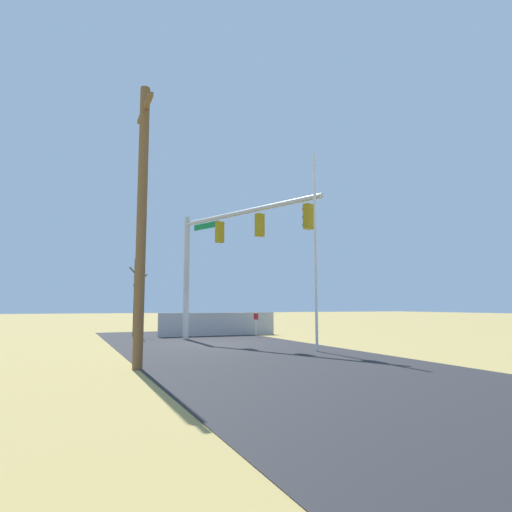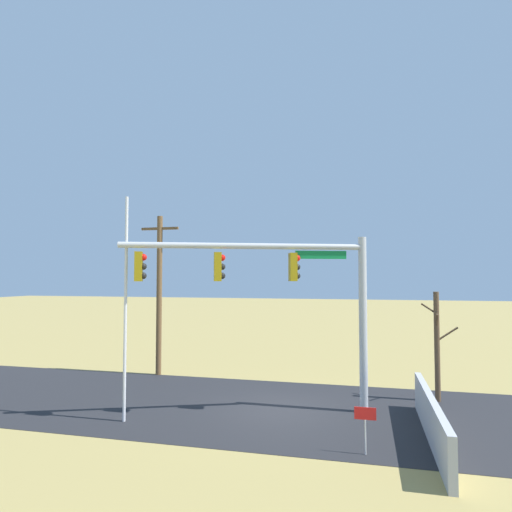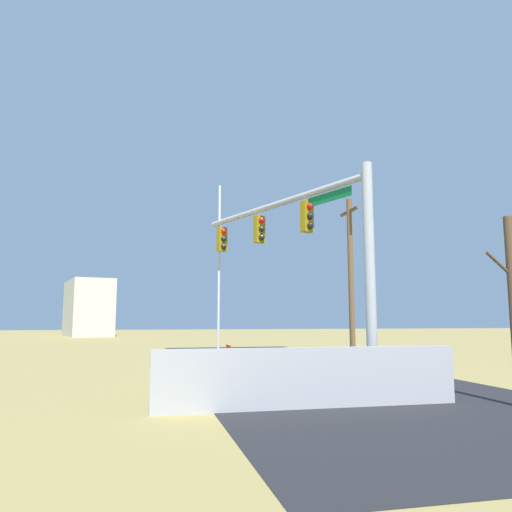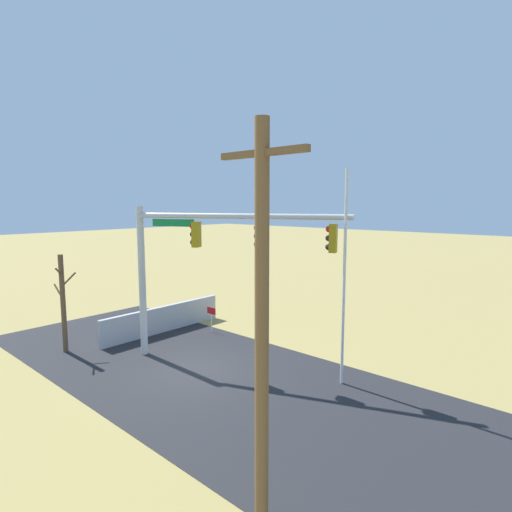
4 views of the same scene
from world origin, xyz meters
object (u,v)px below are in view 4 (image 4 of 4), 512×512
bare_tree (63,302)px  open_sign (211,314)px  flagpole (344,279)px  utility_pole (262,325)px  signal_mast (201,250)px

bare_tree → open_sign: bearing=-114.4°
flagpole → open_sign: 8.04m
bare_tree → flagpole: bearing=-154.2°
bare_tree → open_sign: (-2.61, -5.77, -1.19)m
flagpole → utility_pole: utility_pole is taller
utility_pole → bare_tree: utility_pole is taller
flagpole → utility_pole: bearing=107.3°
signal_mast → flagpole: 5.38m
signal_mast → bare_tree: 6.39m
flagpole → signal_mast: bearing=20.6°
flagpole → bare_tree: (10.13, 4.90, -1.53)m
utility_pole → bare_tree: 12.43m
signal_mast → bare_tree: size_ratio=1.92×
utility_pole → open_sign: bearing=-37.9°
signal_mast → utility_pole: (-7.03, 4.69, -0.43)m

